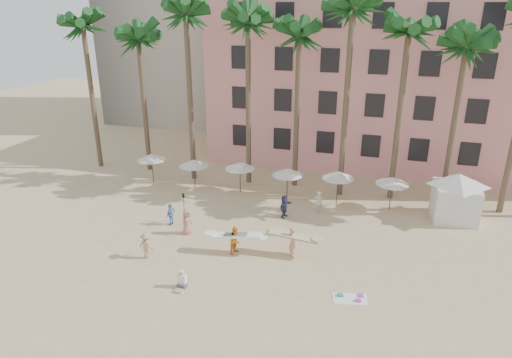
{
  "coord_description": "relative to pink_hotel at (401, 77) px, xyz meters",
  "views": [
    {
      "loc": [
        6.18,
        -20.65,
        14.83
      ],
      "look_at": [
        -1.68,
        6.0,
        4.0
      ],
      "focal_mm": 32.0,
      "sensor_mm": 36.0,
      "label": 1
    }
  ],
  "objects": [
    {
      "name": "cabana",
      "position": [
        4.47,
        -13.73,
        -5.93
      ],
      "size": [
        4.77,
        4.77,
        3.5
      ],
      "color": "silver",
      "rests_on": "ground"
    },
    {
      "name": "pink_hotel",
      "position": [
        0.0,
        0.0,
        0.0
      ],
      "size": [
        35.0,
        14.0,
        16.0
      ],
      "primitive_type": "cube",
      "color": "pink",
      "rests_on": "ground"
    },
    {
      "name": "carrier_white",
      "position": [
        -9.17,
        -22.84,
        -7.03
      ],
      "size": [
        3.29,
        1.2,
        1.8
      ],
      "color": "orange",
      "rests_on": "ground"
    },
    {
      "name": "beach_towel",
      "position": [
        -1.72,
        -25.65,
        -7.97
      ],
      "size": [
        1.96,
        1.34,
        0.14
      ],
      "color": "white",
      "rests_on": "ground"
    },
    {
      "name": "beachgoers",
      "position": [
        -11.02,
        -20.17,
        -7.15
      ],
      "size": [
        10.34,
        10.1,
        1.77
      ],
      "color": "#5791CB",
      "rests_on": "ground"
    },
    {
      "name": "palm_row",
      "position": [
        -6.49,
        -11.0,
        4.97
      ],
      "size": [
        44.4,
        5.4,
        16.3
      ],
      "color": "brown",
      "rests_on": "ground"
    },
    {
      "name": "carrier_yellow",
      "position": [
        -5.69,
        -22.06,
        -6.95
      ],
      "size": [
        3.09,
        0.79,
        1.89
      ],
      "color": "tan",
      "rests_on": "ground"
    },
    {
      "name": "seated_man",
      "position": [
        -10.83,
        -27.3,
        -7.63
      ],
      "size": [
        0.47,
        0.82,
        1.06
      ],
      "color": "#3F3F4C",
      "rests_on": "ground"
    },
    {
      "name": "umbrella_row",
      "position": [
        -10.0,
        -13.5,
        -5.67
      ],
      "size": [
        22.5,
        2.7,
        2.73
      ],
      "color": "#332B23",
      "rests_on": "ground"
    },
    {
      "name": "paddle",
      "position": [
        -14.11,
        -19.77,
        -6.59
      ],
      "size": [
        0.18,
        0.04,
        2.23
      ],
      "color": "black",
      "rests_on": "ground"
    },
    {
      "name": "ground",
      "position": [
        -7.0,
        -26.0,
        -8.0
      ],
      "size": [
        120.0,
        120.0,
        0.0
      ],
      "primitive_type": "plane",
      "color": "#D1B789",
      "rests_on": "ground"
    }
  ]
}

